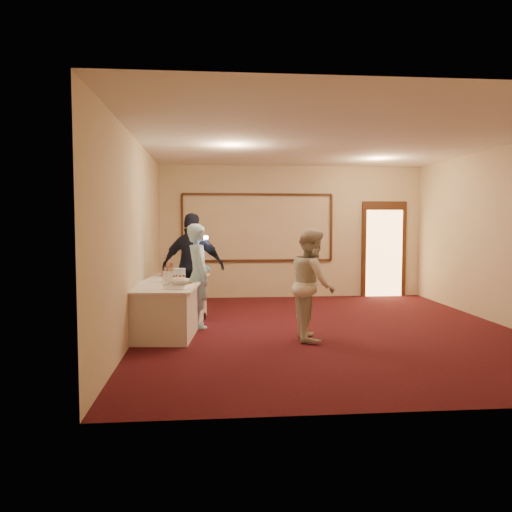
{
  "coord_description": "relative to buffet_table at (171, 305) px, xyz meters",
  "views": [
    {
      "loc": [
        -1.87,
        -7.81,
        1.74
      ],
      "look_at": [
        -1.1,
        0.65,
        1.15
      ],
      "focal_mm": 35.0,
      "sensor_mm": 36.0,
      "label": 1
    }
  ],
  "objects": [
    {
      "name": "room_walls",
      "position": [
        2.51,
        -0.29,
        1.64
      ],
      "size": [
        6.04,
        7.04,
        3.02
      ],
      "color": "beige",
      "rests_on": "floor"
    },
    {
      "name": "guest",
      "position": [
        0.33,
        0.65,
        0.56
      ],
      "size": [
        1.18,
        0.69,
        1.89
      ],
      "primitive_type": "imported",
      "rotation": [
        0.0,
        0.0,
        2.92
      ],
      "color": "black",
      "rests_on": "floor"
    },
    {
      "name": "man",
      "position": [
        0.44,
        0.09,
        0.46
      ],
      "size": [
        0.56,
        0.71,
        1.7
      ],
      "primitive_type": "imported",
      "rotation": [
        0.0,
        0.0,
        1.84
      ],
      "color": "#9FD3F9",
      "rests_on": "floor"
    },
    {
      "name": "floor",
      "position": [
        2.51,
        -0.29,
        -0.39
      ],
      "size": [
        7.0,
        7.0,
        0.0
      ],
      "primitive_type": "plane",
      "color": "black",
      "rests_on": "ground"
    },
    {
      "name": "plate_stack_b",
      "position": [
        0.11,
        0.38,
        0.47
      ],
      "size": [
        0.21,
        0.21,
        0.17
      ],
      "color": "white",
      "rests_on": "buffet_table"
    },
    {
      "name": "doorway",
      "position": [
        4.66,
        3.16,
        0.69
      ],
      "size": [
        1.05,
        0.07,
        2.2
      ],
      "color": "#372210",
      "rests_on": "floor"
    },
    {
      "name": "woman",
      "position": [
        2.13,
        -0.91,
        0.43
      ],
      "size": [
        0.66,
        0.83,
        1.64
      ],
      "primitive_type": "imported",
      "rotation": [
        0.0,
        0.0,
        1.52
      ],
      "color": "silver",
      "rests_on": "floor"
    },
    {
      "name": "cupcake_stand",
      "position": [
        -0.13,
        0.89,
        0.53
      ],
      "size": [
        0.28,
        0.28,
        0.42
      ],
      "color": "#BF4F76",
      "rests_on": "buffet_table"
    },
    {
      "name": "plate_stack_a",
      "position": [
        -0.04,
        0.03,
        0.46
      ],
      "size": [
        0.18,
        0.18,
        0.15
      ],
      "color": "white",
      "rests_on": "buffet_table"
    },
    {
      "name": "camera_flash",
      "position": [
        0.56,
        0.47,
        1.08
      ],
      "size": [
        0.07,
        0.04,
        0.05
      ],
      "primitive_type": "cube",
      "rotation": [
        0.0,
        0.0,
        0.01
      ],
      "color": "white",
      "rests_on": "guest"
    },
    {
      "name": "tart",
      "position": [
        0.19,
        -0.27,
        0.41
      ],
      "size": [
        0.28,
        0.28,
        0.06
      ],
      "color": "white",
      "rests_on": "buffet_table"
    },
    {
      "name": "pavlova_tray",
      "position": [
        0.18,
        -0.78,
        0.46
      ],
      "size": [
        0.46,
        0.54,
        0.17
      ],
      "color": "silver",
      "rests_on": "buffet_table"
    },
    {
      "name": "wall_molding",
      "position": [
        1.71,
        3.18,
        1.21
      ],
      "size": [
        3.45,
        0.04,
        1.55
      ],
      "color": "#372210",
      "rests_on": "room_walls"
    },
    {
      "name": "buffet_table",
      "position": [
        0.0,
        0.0,
        0.0
      ],
      "size": [
        1.24,
        2.63,
        0.77
      ],
      "color": "white",
      "rests_on": "floor"
    }
  ]
}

